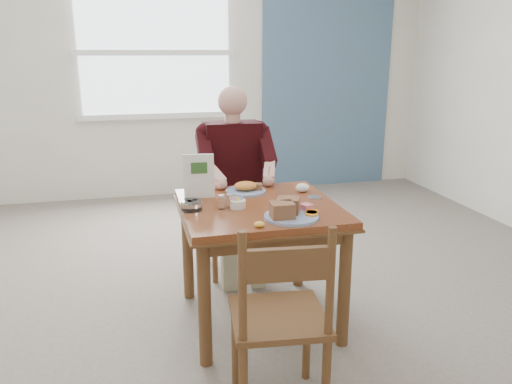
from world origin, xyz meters
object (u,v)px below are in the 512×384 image
object	(u,v)px
near_plate	(289,211)
far_plate	(247,188)
chair_far	(233,208)
diner	(235,168)
table	(259,222)
chair_near	(280,319)

from	to	relation	value
near_plate	far_plate	world-z (taller)	near_plate
chair_far	diner	xyz separation A→B (m)	(0.00, -0.09, 0.33)
near_plate	diner	bearing A→B (deg)	95.65
table	far_plate	distance (m)	0.31
near_plate	far_plate	distance (m)	0.56
far_plate	table	bearing A→B (deg)	-87.55
near_plate	table	bearing A→B (deg)	109.44
chair_near	near_plate	xyz separation A→B (m)	(0.21, 0.56, 0.31)
chair_far	near_plate	world-z (taller)	chair_far
table	near_plate	bearing A→B (deg)	-70.56
diner	near_plate	distance (m)	0.99
chair_far	far_plate	size ratio (longest dim) A/B	2.98
chair_near	diner	distance (m)	1.58
diner	chair_near	bearing A→B (deg)	-94.29
table	chair_far	bearing A→B (deg)	90.00
table	chair_near	distance (m)	0.86
chair_near	near_plate	world-z (taller)	chair_near
chair_near	near_plate	size ratio (longest dim) A/B	2.78
near_plate	chair_near	bearing A→B (deg)	-110.84
chair_far	chair_near	distance (m)	1.64
table	far_plate	xyz separation A→B (m)	(-0.01, 0.28, 0.14)
table	far_plate	size ratio (longest dim) A/B	2.88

